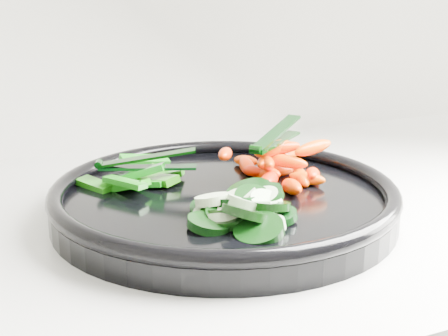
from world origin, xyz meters
name	(u,v)px	position (x,y,z in m)	size (l,w,h in m)	color
veggie_tray	(224,199)	(-0.36, 1.67, 0.95)	(0.47, 0.47, 0.04)	black
cucumber_pile	(239,211)	(-0.37, 1.60, 0.96)	(0.12, 0.14, 0.04)	black
carrot_pile	(277,165)	(-0.28, 1.69, 0.97)	(0.15, 0.16, 0.06)	#DA4E00
pepper_pile	(139,177)	(-0.43, 1.74, 0.96)	(0.12, 0.11, 0.04)	#116009
tong_carrot	(275,138)	(-0.28, 1.70, 1.00)	(0.10, 0.08, 0.02)	black
tong_pepper	(144,163)	(-0.42, 1.74, 0.98)	(0.11, 0.06, 0.02)	black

